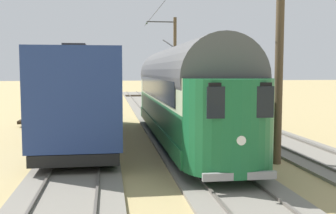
# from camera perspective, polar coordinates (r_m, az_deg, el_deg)

# --- Properties ---
(ground_plane) EXTENTS (220.00, 220.00, 0.00)m
(ground_plane) POSITION_cam_1_polar(r_m,az_deg,el_deg) (20.08, 1.22, -4.06)
(ground_plane) COLOR tan
(track_streetcar_siding) EXTENTS (2.80, 80.00, 0.18)m
(track_streetcar_siding) POSITION_cam_1_polar(r_m,az_deg,el_deg) (21.49, 12.50, -3.43)
(track_streetcar_siding) COLOR slate
(track_streetcar_siding) RESTS_ON ground
(track_adjacent_siding) EXTENTS (2.80, 80.00, 0.18)m
(track_adjacent_siding) POSITION_cam_1_polar(r_m,az_deg,el_deg) (20.37, 1.07, -3.77)
(track_adjacent_siding) COLOR slate
(track_adjacent_siding) RESTS_ON ground
(track_third_siding) EXTENTS (2.80, 80.00, 0.18)m
(track_third_siding) POSITION_cam_1_polar(r_m,az_deg,el_deg) (20.14, -11.14, -3.97)
(track_third_siding) COLOR slate
(track_third_siding) RESTS_ON ground
(vintage_streetcar) EXTENTS (2.65, 16.55, 4.86)m
(vintage_streetcar) POSITION_cam_1_polar(r_m,az_deg,el_deg) (18.32, 2.03, 2.15)
(vintage_streetcar) COLOR #196033
(vintage_streetcar) RESTS_ON ground
(coach_adjacent) EXTENTS (2.96, 13.54, 3.85)m
(coach_adjacent) POSITION_cam_1_polar(r_m,az_deg,el_deg) (18.99, -11.40, 1.88)
(coach_adjacent) COLOR navy
(coach_adjacent) RESTS_ON ground
(catenary_pole_foreground) EXTENTS (2.66, 0.28, 7.73)m
(catenary_pole_foreground) POSITION_cam_1_polar(r_m,az_deg,el_deg) (35.65, 0.87, 6.43)
(catenary_pole_foreground) COLOR #4C3D28
(catenary_pole_foreground) RESTS_ON ground
(catenary_pole_mid_near) EXTENTS (2.66, 0.28, 7.73)m
(catenary_pole_mid_near) POSITION_cam_1_polar(r_m,az_deg,el_deg) (14.39, 14.99, 8.21)
(catenary_pole_mid_near) COLOR #4C3D28
(catenary_pole_mid_near) RESTS_ON ground
(switch_stand) EXTENTS (0.50, 0.30, 1.24)m
(switch_stand) POSITION_cam_1_polar(r_m,az_deg,el_deg) (33.96, 6.96, 0.85)
(switch_stand) COLOR black
(switch_stand) RESTS_ON ground
(spare_tie_stack) EXTENTS (2.40, 2.40, 0.54)m
(spare_tie_stack) POSITION_cam_1_polar(r_m,az_deg,el_deg) (24.68, -17.33, -1.94)
(spare_tie_stack) COLOR #2D2316
(spare_tie_stack) RESTS_ON ground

